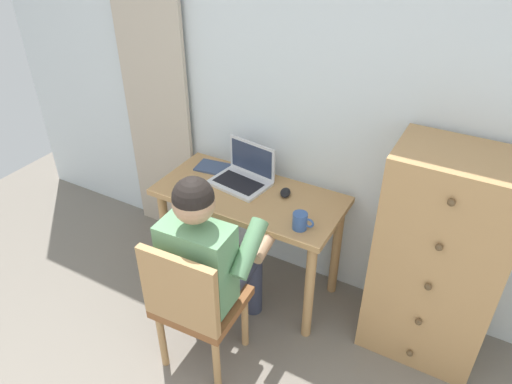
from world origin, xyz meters
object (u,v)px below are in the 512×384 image
object	(u,v)px
person_seated	(211,254)
computer_mouse	(285,193)
chair	(194,302)
laptop	(244,174)
dresser	(438,260)
coffee_mug	(300,221)
desk_clock	(184,186)
desk	(250,210)
notebook_pad	(213,167)

from	to	relation	value
person_seated	computer_mouse	xyz separation A→B (m)	(0.13, 0.59, 0.08)
chair	laptop	distance (m)	0.85
dresser	coffee_mug	bearing A→B (deg)	-161.69
chair	computer_mouse	xyz separation A→B (m)	(0.13, 0.78, 0.26)
chair	desk_clock	distance (m)	0.75
desk	dresser	distance (m)	1.09
person_seated	coffee_mug	size ratio (longest dim) A/B	9.83
person_seated	coffee_mug	distance (m)	0.50
dresser	desk_clock	size ratio (longest dim) A/B	13.87
desk	laptop	distance (m)	0.22
dresser	desk_clock	bearing A→B (deg)	-171.86
notebook_pad	coffee_mug	world-z (taller)	coffee_mug
desk	chair	world-z (taller)	chair
laptop	coffee_mug	distance (m)	0.56
desk	computer_mouse	distance (m)	0.25
notebook_pad	dresser	bearing A→B (deg)	-10.60
dresser	computer_mouse	size ratio (longest dim) A/B	12.48
desk_clock	chair	bearing A→B (deg)	-51.11
person_seated	notebook_pad	size ratio (longest dim) A/B	5.62
chair	person_seated	xyz separation A→B (m)	(-0.01, 0.18, 0.18)
dresser	laptop	distance (m)	1.20
desk	chair	distance (m)	0.70
laptop	computer_mouse	size ratio (longest dim) A/B	3.74
desk	chair	bearing A→B (deg)	-84.57
chair	coffee_mug	xyz separation A→B (m)	(0.34, 0.53, 0.30)
coffee_mug	desk_clock	bearing A→B (deg)	178.66
chair	notebook_pad	world-z (taller)	chair
dresser	person_seated	xyz separation A→B (m)	(-1.03, -0.57, 0.04)
dresser	laptop	xyz separation A→B (m)	(-1.19, 0.03, 0.15)
laptop	notebook_pad	size ratio (longest dim) A/B	1.78
desk	dresser	world-z (taller)	dresser
desk_clock	coffee_mug	distance (m)	0.78
chair	desk	bearing A→B (deg)	95.43
laptop	computer_mouse	xyz separation A→B (m)	(0.29, -0.01, -0.04)
desk_clock	coffee_mug	world-z (taller)	coffee_mug
laptop	computer_mouse	bearing A→B (deg)	-1.59
laptop	dresser	bearing A→B (deg)	-1.44
chair	desk_clock	size ratio (longest dim) A/B	9.57
notebook_pad	coffee_mug	xyz separation A→B (m)	(0.75, -0.30, 0.04)
person_seated	computer_mouse	bearing A→B (deg)	77.25
dresser	chair	xyz separation A→B (m)	(-1.02, -0.75, -0.15)
chair	computer_mouse	world-z (taller)	chair
computer_mouse	desk_clock	size ratio (longest dim) A/B	1.11
computer_mouse	coffee_mug	xyz separation A→B (m)	(0.21, -0.25, 0.03)
dresser	laptop	size ratio (longest dim) A/B	3.34
computer_mouse	coffee_mug	bearing A→B (deg)	-69.15
person_seated	desk_clock	xyz separation A→B (m)	(-0.43, 0.36, 0.08)
desk	laptop	xyz separation A→B (m)	(-0.10, 0.10, 0.18)
chair	notebook_pad	distance (m)	0.96
laptop	notebook_pad	bearing A→B (deg)	170.28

